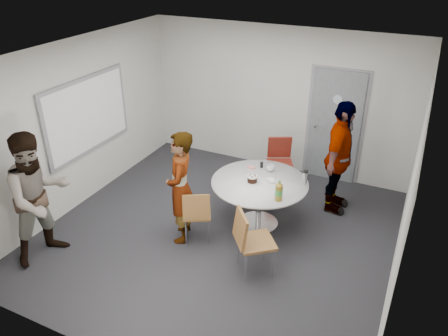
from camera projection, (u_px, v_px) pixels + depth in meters
The scene contains 15 objects.
floor at pixel (218, 233), 6.69m from camera, with size 5.00×5.00×0.00m, color #242428.
ceiling at pixel (217, 57), 5.43m from camera, with size 5.00×5.00×0.00m, color silver.
wall_back at pixel (277, 100), 8.05m from camera, with size 5.00×5.00×0.00m, color silver.
wall_left at pixel (78, 125), 7.01m from camera, with size 5.00×5.00×0.00m, color silver.
wall_right at pixel (409, 194), 5.11m from camera, with size 5.00×5.00×0.00m, color silver.
wall_front at pixel (99, 261), 4.06m from camera, with size 5.00×5.00×0.00m, color silver.
door at pixel (335, 127), 7.77m from camera, with size 1.02×0.17×2.12m.
whiteboard at pixel (88, 115), 7.11m from camera, with size 0.04×1.90×1.25m.
table at pixel (261, 188), 6.60m from camera, with size 1.46×1.46×1.08m.
chair_near_left at pixel (197, 212), 6.28m from camera, with size 0.56×0.58×0.85m.
chair_near_right at pixel (249, 237), 5.64m from camera, with size 0.67×0.66×0.96m.
chair_far at pixel (280, 158), 7.72m from camera, with size 0.59×0.61×0.92m.
person_main at pixel (181, 188), 6.22m from camera, with size 0.62×0.41×1.71m, color #A5C6EA.
person_left at pixel (39, 197), 5.83m from camera, with size 0.91×0.71×1.87m, color white.
person_right at pixel (339, 158), 6.87m from camera, with size 1.10×0.46×1.87m, color black.
Camera 1 is at (2.42, -4.88, 4.02)m, focal length 35.00 mm.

